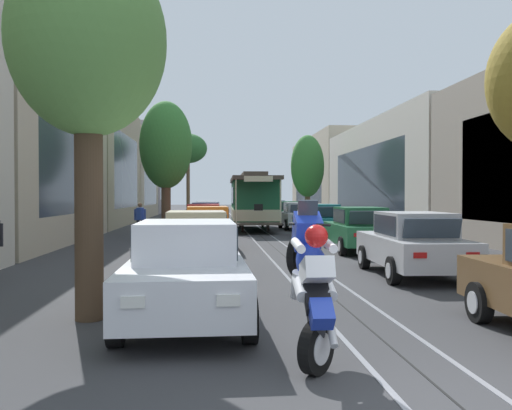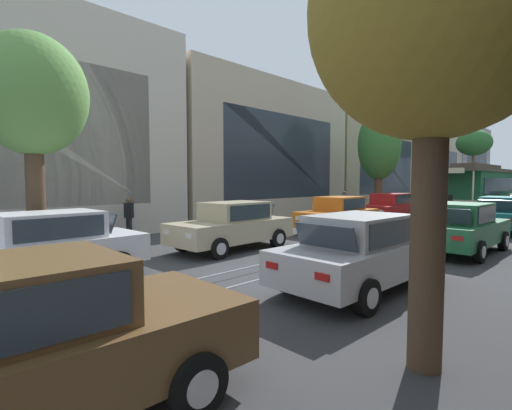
# 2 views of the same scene
# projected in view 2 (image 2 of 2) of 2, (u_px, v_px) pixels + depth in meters

# --- Properties ---
(ground_plane) EXTENTS (171.44, 171.44, 0.00)m
(ground_plane) POSITION_uv_depth(u_px,v_px,m) (475.00, 218.00, 23.11)
(ground_plane) COLOR #38383A
(trolley_track_rails) EXTENTS (1.14, 76.58, 0.01)m
(trolley_track_rails) POSITION_uv_depth(u_px,v_px,m) (495.00, 213.00, 26.56)
(trolley_track_rails) COLOR gray
(trolley_track_rails) RESTS_ON ground
(building_facade_left) EXTENTS (5.73, 68.28, 9.83)m
(building_facade_left) POSITION_uv_depth(u_px,v_px,m) (362.00, 159.00, 33.63)
(building_facade_left) COLOR beige
(building_facade_left) RESTS_ON ground
(parked_car_white_near_left) EXTENTS (2.06, 4.39, 1.58)m
(parked_car_white_near_left) POSITION_uv_depth(u_px,v_px,m) (45.00, 247.00, 8.34)
(parked_car_white_near_left) COLOR silver
(parked_car_white_near_left) RESTS_ON ground
(parked_car_beige_second_left) EXTENTS (2.07, 4.39, 1.58)m
(parked_car_beige_second_left) POSITION_uv_depth(u_px,v_px,m) (233.00, 225.00, 12.37)
(parked_car_beige_second_left) COLOR #C1B28E
(parked_car_beige_second_left) RESTS_ON ground
(parked_car_orange_mid_left) EXTENTS (2.07, 4.39, 1.58)m
(parked_car_orange_mid_left) POSITION_uv_depth(u_px,v_px,m) (338.00, 214.00, 16.55)
(parked_car_orange_mid_left) COLOR orange
(parked_car_orange_mid_left) RESTS_ON ground
(parked_car_red_fourth_left) EXTENTS (2.01, 4.36, 1.58)m
(parked_car_red_fourth_left) POSITION_uv_depth(u_px,v_px,m) (389.00, 207.00, 20.73)
(parked_car_red_fourth_left) COLOR red
(parked_car_red_fourth_left) RESTS_ON ground
(parked_car_navy_fifth_left) EXTENTS (2.13, 4.42, 1.58)m
(parked_car_navy_fifth_left) POSITION_uv_depth(u_px,v_px,m) (430.00, 203.00, 24.95)
(parked_car_navy_fifth_left) COLOR #19234C
(parked_car_navy_fifth_left) RESTS_ON ground
(parked_car_white_sixth_left) EXTENTS (2.09, 4.40, 1.58)m
(parked_car_white_sixth_left) POSITION_uv_depth(u_px,v_px,m) (459.00, 200.00, 29.31)
(parked_car_white_sixth_left) COLOR silver
(parked_car_white_sixth_left) RESTS_ON ground
(parked_car_brown_near_right) EXTENTS (2.12, 4.41, 1.58)m
(parked_car_brown_near_right) POSITION_uv_depth(u_px,v_px,m) (8.00, 350.00, 3.26)
(parked_car_brown_near_right) COLOR brown
(parked_car_brown_near_right) RESTS_ON ground
(parked_car_silver_second_right) EXTENTS (2.10, 4.40, 1.58)m
(parked_car_silver_second_right) POSITION_uv_depth(u_px,v_px,m) (361.00, 252.00, 7.79)
(parked_car_silver_second_right) COLOR #B7B7BC
(parked_car_silver_second_right) RESTS_ON ground
(parked_car_green_mid_right) EXTENTS (2.05, 4.38, 1.58)m
(parked_car_green_mid_right) POSITION_uv_depth(u_px,v_px,m) (461.00, 228.00, 11.81)
(parked_car_green_mid_right) COLOR #1E6038
(parked_car_green_mid_right) RESTS_ON ground
(parked_car_teal_fourth_right) EXTENTS (2.10, 4.40, 1.58)m
(parked_car_teal_fourth_right) POSITION_uv_depth(u_px,v_px,m) (502.00, 214.00, 16.53)
(parked_car_teal_fourth_right) COLOR #196B70
(parked_car_teal_fourth_right) RESTS_ON ground
(street_tree_kerb_left_near) EXTENTS (2.48, 2.71, 6.00)m
(street_tree_kerb_left_near) POSITION_uv_depth(u_px,v_px,m) (32.00, 98.00, 9.39)
(street_tree_kerb_left_near) COLOR #4C3826
(street_tree_kerb_left_near) RESTS_ON ground
(street_tree_kerb_left_second) EXTENTS (2.71, 2.59, 6.87)m
(street_tree_kerb_left_second) POSITION_uv_depth(u_px,v_px,m) (379.00, 146.00, 23.74)
(street_tree_kerb_left_second) COLOR brown
(street_tree_kerb_left_second) RESTS_ON ground
(street_tree_kerb_left_mid) EXTENTS (3.37, 2.83, 7.45)m
(street_tree_kerb_left_mid) POSITION_uv_depth(u_px,v_px,m) (474.00, 143.00, 37.81)
(street_tree_kerb_left_mid) COLOR brown
(street_tree_kerb_left_mid) RESTS_ON ground
(street_tree_kerb_right_near) EXTENTS (3.08, 2.59, 5.95)m
(street_tree_kerb_right_near) POSITION_uv_depth(u_px,v_px,m) (435.00, 5.00, 4.26)
(street_tree_kerb_right_near) COLOR #4C3826
(street_tree_kerb_right_near) RESTS_ON ground
(cable_car_trolley) EXTENTS (2.71, 9.16, 3.28)m
(cable_car_trolley) POSITION_uv_depth(u_px,v_px,m) (476.00, 191.00, 22.92)
(cable_car_trolley) COLOR #1E5B38
(cable_car_trolley) RESTS_ON ground
(pedestrian_on_left_pavement) EXTENTS (0.55, 0.41, 1.65)m
(pedestrian_on_left_pavement) POSITION_uv_depth(u_px,v_px,m) (129.00, 215.00, 14.69)
(pedestrian_on_left_pavement) COLOR black
(pedestrian_on_left_pavement) RESTS_ON ground
(pedestrian_on_right_pavement) EXTENTS (0.55, 0.41, 1.65)m
(pedestrian_on_right_pavement) POSITION_uv_depth(u_px,v_px,m) (344.00, 203.00, 22.94)
(pedestrian_on_right_pavement) COLOR #282D38
(pedestrian_on_right_pavement) RESTS_ON ground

